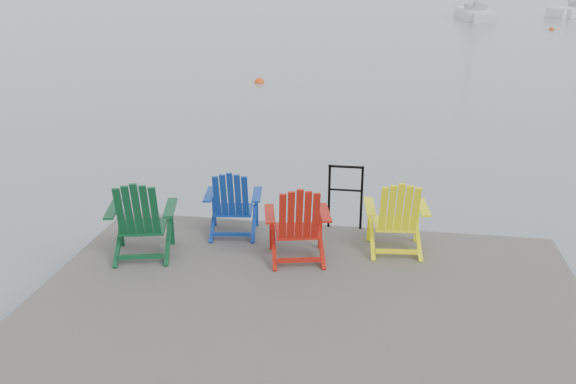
# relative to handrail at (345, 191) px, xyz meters

# --- Properties ---
(ground) EXTENTS (400.00, 400.00, 0.00)m
(ground) POSITION_rel_handrail_xyz_m (-0.25, -2.45, -1.04)
(ground) COLOR slate
(ground) RESTS_ON ground
(dock) EXTENTS (6.00, 5.00, 1.40)m
(dock) POSITION_rel_handrail_xyz_m (-0.25, -2.45, -0.69)
(dock) COLOR #2C2A27
(dock) RESTS_ON ground
(handrail) EXTENTS (0.48, 0.04, 0.90)m
(handrail) POSITION_rel_handrail_xyz_m (0.00, 0.00, 0.00)
(handrail) COLOR black
(handrail) RESTS_ON dock
(chair_green) EXTENTS (0.94, 0.89, 1.03)m
(chair_green) POSITION_rel_handrail_xyz_m (-2.39, -1.29, -0.02)
(chair_green) COLOR #0B4021
(chair_green) RESTS_ON dock
(chair_blue) EXTENTS (0.82, 0.77, 0.93)m
(chair_blue) POSITION_rel_handrail_xyz_m (-1.45, -0.47, -0.07)
(chair_blue) COLOR navy
(chair_blue) RESTS_ON dock
(chair_red) EXTENTS (0.90, 0.85, 0.99)m
(chair_red) POSITION_rel_handrail_xyz_m (-0.49, -1.08, -0.04)
(chair_red) COLOR #A6160C
(chair_red) RESTS_ON dock
(chair_yellow) EXTENTS (0.83, 0.78, 0.98)m
(chair_yellow) POSITION_rel_handrail_xyz_m (0.68, -0.65, -0.05)
(chair_yellow) COLOR #FCFA0E
(chair_yellow) RESTS_ON dock
(sailboat_near) EXTENTS (2.49, 8.33, 11.40)m
(sailboat_near) POSITION_rel_handrail_xyz_m (7.41, 47.29, -0.69)
(sailboat_near) COLOR silver
(sailboat_near) RESTS_ON ground
(buoy_b) EXTENTS (0.37, 0.37, 0.37)m
(buoy_b) POSITION_rel_handrail_xyz_m (-4.11, 13.94, -1.04)
(buoy_b) COLOR #DE410D
(buoy_b) RESTS_ON ground
(buoy_d) EXTENTS (0.37, 0.37, 0.37)m
(buoy_d) POSITION_rel_handrail_xyz_m (11.43, 37.55, -1.04)
(buoy_d) COLOR red
(buoy_d) RESTS_ON ground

